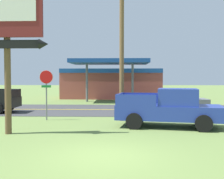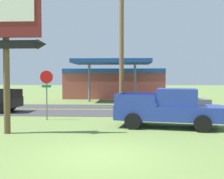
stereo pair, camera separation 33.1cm
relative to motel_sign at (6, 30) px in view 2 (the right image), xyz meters
The scene contains 9 objects.
ground_plane 7.17m from the motel_sign, 37.02° to the right, with size 180.00×180.00×0.00m, color olive.
road_asphalt 11.57m from the motel_sign, 65.52° to the left, with size 140.00×8.00×0.02m, color #3D3D3F.
road_centre_line 11.57m from the motel_sign, 65.52° to the left, with size 126.00×0.20×0.01m, color gold.
motel_sign is the anchor object (origin of this frame).
stop_sign 4.97m from the motel_sign, 82.77° to the left, with size 0.80×0.08×2.95m.
utility_pole 6.51m from the motel_sign, 39.91° to the left, with size 1.60×0.26×9.36m.
gas_station 23.25m from the motel_sign, 80.67° to the left, with size 12.00×11.50×4.40m.
pickup_blue_parked_on_lawn 8.51m from the motel_sign, 15.61° to the left, with size 5.47×2.94×1.96m.
car_grey_near_lane 12.34m from the motel_sign, 40.74° to the left, with size 4.20×2.00×1.64m.
Camera 2 is at (0.88, -8.71, 2.48)m, focal length 44.70 mm.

